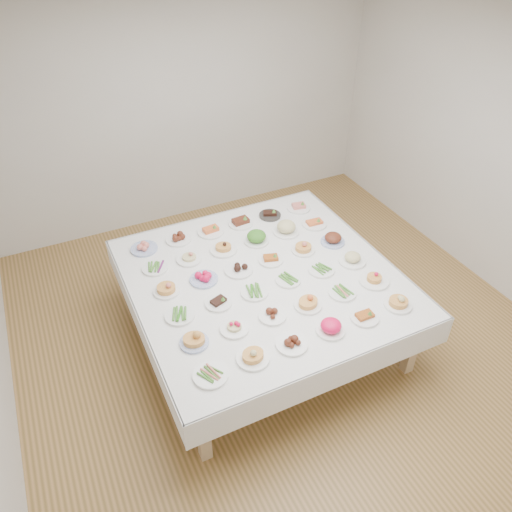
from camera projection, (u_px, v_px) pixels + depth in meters
name	position (u px, v px, depth m)	size (l,w,h in m)	color
room_envelope	(282.00, 166.00, 4.01)	(5.02, 5.02, 2.81)	#A37744
display_table	(263.00, 281.00, 4.64)	(2.39, 2.39, 0.75)	white
dish_0	(210.00, 374.00, 3.66)	(0.26, 0.26, 0.06)	white
dish_1	(253.00, 353.00, 3.76)	(0.26, 0.26, 0.15)	white
dish_2	(292.00, 341.00, 3.89)	(0.25, 0.25, 0.10)	white
dish_3	(331.00, 326.00, 4.01)	(0.23, 0.23, 0.13)	white
dish_4	(365.00, 315.00, 4.14)	(0.24, 0.24, 0.10)	white
dish_5	(399.00, 300.00, 4.25)	(0.24, 0.24, 0.14)	white
dish_6	(194.00, 337.00, 3.89)	(0.25, 0.24, 0.15)	#4C66B2
dish_7	(234.00, 326.00, 4.03)	(0.24, 0.24, 0.11)	white
dish_8	(272.00, 314.00, 4.15)	(0.23, 0.23, 0.09)	white
dish_9	(308.00, 301.00, 4.24)	(0.24, 0.24, 0.14)	white
dish_10	(342.00, 292.00, 4.39)	(0.24, 0.24, 0.06)	white
dish_11	(375.00, 277.00, 4.50)	(0.27, 0.27, 0.14)	white
dish_12	(180.00, 314.00, 4.16)	(0.27, 0.25, 0.06)	white
dish_13	(218.00, 301.00, 4.28)	(0.23, 0.23, 0.10)	white
dish_14	(254.00, 291.00, 4.39)	(0.24, 0.24, 0.06)	white
dish_15	(288.00, 279.00, 4.53)	(0.25, 0.23, 0.06)	white
dish_16	(321.00, 269.00, 4.65)	(0.24, 0.24, 0.05)	white
dish_17	(353.00, 257.00, 4.73)	(0.26, 0.26, 0.13)	white
dish_18	(166.00, 286.00, 4.38)	(0.24, 0.24, 0.14)	white
dish_19	(204.00, 276.00, 4.52)	(0.26, 0.26, 0.11)	#4C66B2
dish_20	(239.00, 267.00, 4.63)	(0.26, 0.26, 0.12)	white
dish_21	(271.00, 258.00, 4.76)	(0.23, 0.23, 0.10)	white
dish_22	(303.00, 246.00, 4.87)	(0.25, 0.24, 0.14)	white
dish_23	(333.00, 237.00, 4.98)	(0.24, 0.24, 0.14)	#4C66B2
dish_24	(155.00, 267.00, 4.67)	(0.24, 0.24, 0.05)	white
dish_25	(189.00, 256.00, 4.76)	(0.24, 0.24, 0.12)	white
dish_26	(223.00, 246.00, 4.88)	(0.26, 0.26, 0.14)	white
dish_27	(256.00, 236.00, 4.98)	(0.28, 0.28, 0.16)	white
dish_28	(286.00, 226.00, 5.11)	(0.26, 0.26, 0.17)	white
dish_29	(314.00, 222.00, 5.25)	(0.26, 0.26, 0.11)	white
dish_30	(144.00, 246.00, 4.90)	(0.26, 0.26, 0.11)	#4C66B2
dish_31	(178.00, 237.00, 5.02)	(0.25, 0.25, 0.10)	white
dish_32	(211.00, 229.00, 5.13)	(0.27, 0.27, 0.11)	white
dish_33	(241.00, 220.00, 5.26)	(0.26, 0.26, 0.12)	white
dish_34	(270.00, 213.00, 5.39)	(0.23, 0.23, 0.10)	#2D2A28
dish_35	(299.00, 206.00, 5.51)	(0.26, 0.26, 0.10)	white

